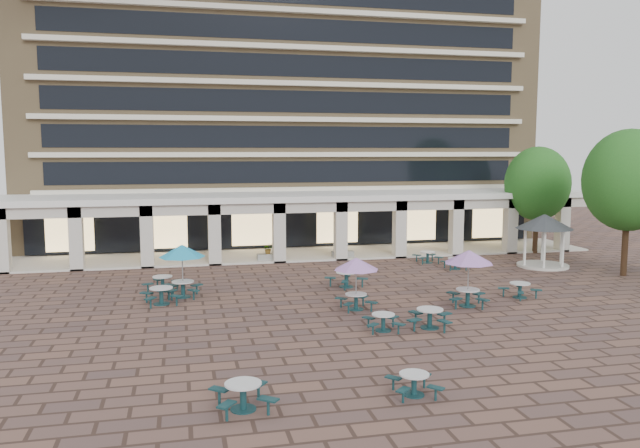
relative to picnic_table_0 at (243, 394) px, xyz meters
The scene contains 21 objects.
ground 12.90m from the picnic_table_0, 57.99° to the left, with size 120.00×120.00×0.00m, color brown.
apartment_building 38.96m from the picnic_table_0, 79.37° to the left, with size 40.00×15.50×25.20m.
retail_arcade 26.74m from the picnic_table_0, 75.13° to the left, with size 42.00×6.60×4.40m.
picnic_table_0 is the anchor object (origin of this frame).
picnic_table_1 5.17m from the picnic_table_0, ahead, with size 1.60×1.60×0.69m.
picnic_table_2 10.70m from the picnic_table_0, 37.88° to the left, with size 2.28×2.28×0.83m.
picnic_table_4 14.71m from the picnic_table_0, 96.26° to the left, with size 2.32×2.32×2.68m.
picnic_table_5 9.23m from the picnic_table_0, 45.90° to the left, with size 1.75×1.75×0.72m.
picnic_table_6 12.08m from the picnic_table_0, 58.37° to the left, with size 2.12×2.12×2.45m.
picnic_table_7 18.42m from the picnic_table_0, 35.41° to the left, with size 2.01×2.01×0.76m.
picnic_table_8 13.49m from the picnic_table_0, 101.21° to the left, with size 2.11×2.11×0.83m.
picnic_table_9 16.58m from the picnic_table_0, 64.64° to the left, with size 2.32×2.32×0.85m.
picnic_table_10 23.84m from the picnic_table_0, 50.68° to the left, with size 1.67×1.67×0.70m.
picnic_table_11 15.22m from the picnic_table_0, 39.57° to the left, with size 2.34×2.34×2.70m.
picnic_table_12 16.50m from the picnic_table_0, 99.21° to the left, with size 2.13×2.13×0.78m.
picnic_table_13 25.33m from the picnic_table_0, 55.70° to the left, with size 1.72×1.72×0.76m.
gazebo 27.69m from the picnic_table_0, 40.69° to the left, with size 3.60×3.60×3.35m.
tree_east_a 28.47m from the picnic_table_0, 30.93° to the left, with size 5.20×5.20×8.67m.
tree_east_c 33.14m from the picnic_table_0, 44.43° to the left, with size 4.62×4.62×7.69m.
planter_left 24.17m from the picnic_table_0, 80.32° to the left, with size 1.50×0.62×1.23m.
planter_right 25.55m from the picnic_table_0, 68.84° to the left, with size 1.50×0.80×1.31m.
Camera 1 is at (-8.45, -28.13, 7.40)m, focal length 35.00 mm.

